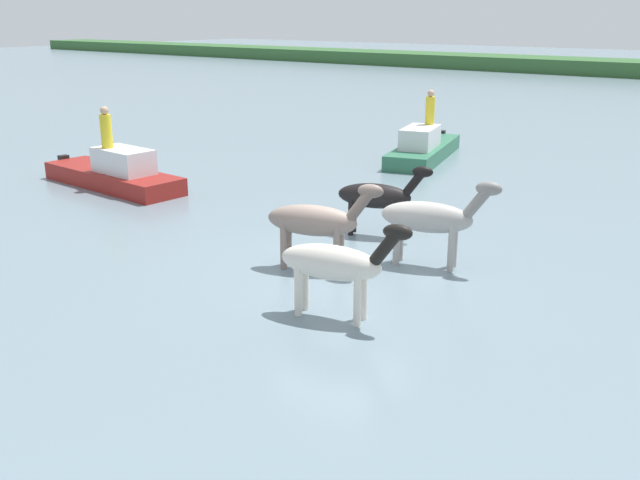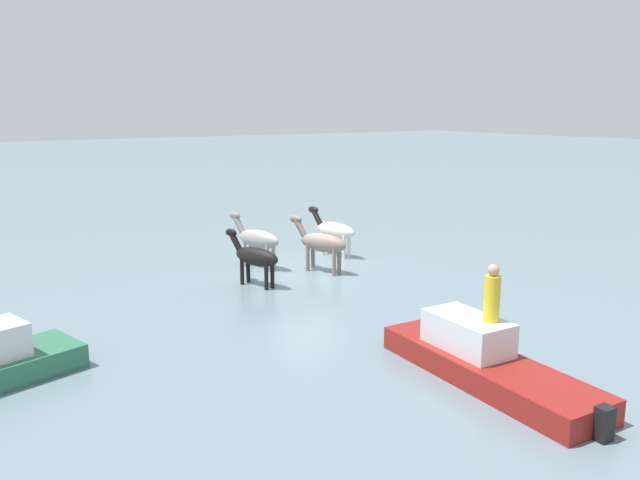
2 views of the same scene
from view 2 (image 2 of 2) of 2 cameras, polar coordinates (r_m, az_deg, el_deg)
ground_plane at (r=21.57m, az=-1.21°, el=-2.75°), size 193.11×193.11×0.00m
horse_gray_outer at (r=21.80m, az=-5.71°, el=0.10°), size 2.37×1.06×1.85m
horse_pinto_flank at (r=19.61m, az=-5.90°, el=-1.49°), size 2.15×1.06×1.69m
horse_mid_herd at (r=23.46m, az=1.27°, el=0.88°), size 2.28×0.95×1.76m
horse_rear_stallion at (r=21.14m, az=0.11°, el=-0.24°), size 2.32×1.16×1.83m
boat_skiff_near at (r=13.49m, az=14.56°, el=-10.86°), size 5.38×1.70×1.35m
person_watcher_seated at (r=13.19m, az=15.27°, el=-4.82°), size 0.32×0.32×1.19m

